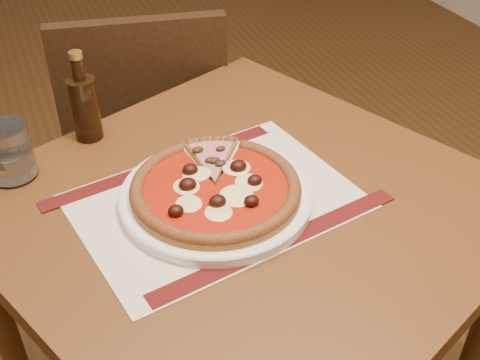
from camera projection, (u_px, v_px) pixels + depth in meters
name	position (u px, v px, depth m)	size (l,w,h in m)	color
table	(244.00, 244.00, 1.10)	(1.04, 1.04, 0.75)	brown
chair_far	(147.00, 136.00, 1.66)	(0.49, 0.49, 0.88)	black
placemat	(216.00, 201.00, 1.03)	(0.46, 0.33, 0.00)	beige
plate	(216.00, 197.00, 1.03)	(0.33, 0.33, 0.02)	white
pizza	(216.00, 188.00, 1.01)	(0.29, 0.29, 0.04)	#8B5F21
ham_slice	(221.00, 157.00, 1.09)	(0.10, 0.15, 0.02)	#8B5F21
water_glass	(8.00, 152.00, 1.06)	(0.08, 0.08, 0.10)	white
bottle	(84.00, 105.00, 1.15)	(0.05, 0.05, 0.18)	black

